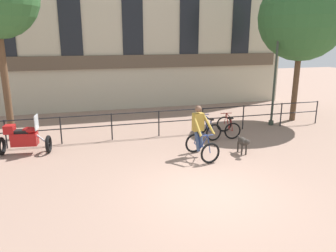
{
  "coord_description": "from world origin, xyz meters",
  "views": [
    {
      "loc": [
        -3.1,
        -7.1,
        3.86
      ],
      "look_at": [
        -0.28,
        2.86,
        1.05
      ],
      "focal_mm": 35.0,
      "sensor_mm": 36.0,
      "label": 1
    }
  ],
  "objects_px": {
    "parked_bicycle_near_lamp": "(207,128)",
    "parked_bicycle_mid_left": "(228,127)",
    "cyclist_with_bike": "(200,134)",
    "parked_motorcycle": "(24,138)",
    "street_lamp": "(276,66)",
    "dog": "(243,142)"
  },
  "relations": [
    {
      "from": "cyclist_with_bike",
      "to": "parked_bicycle_near_lamp",
      "type": "xyz_separation_m",
      "value": [
        1.08,
        1.98,
        -0.41
      ]
    },
    {
      "from": "parked_bicycle_near_lamp",
      "to": "parked_motorcycle",
      "type": "bearing_deg",
      "value": -5.43
    },
    {
      "from": "cyclist_with_bike",
      "to": "street_lamp",
      "type": "distance_m",
      "value": 5.78
    },
    {
      "from": "parked_motorcycle",
      "to": "parked_bicycle_mid_left",
      "type": "distance_m",
      "value": 7.66
    },
    {
      "from": "cyclist_with_bike",
      "to": "parked_bicycle_mid_left",
      "type": "height_order",
      "value": "cyclist_with_bike"
    },
    {
      "from": "parked_bicycle_near_lamp",
      "to": "cyclist_with_bike",
      "type": "bearing_deg",
      "value": 54.93
    },
    {
      "from": "dog",
      "to": "parked_bicycle_mid_left",
      "type": "bearing_deg",
      "value": 81.26
    },
    {
      "from": "cyclist_with_bike",
      "to": "street_lamp",
      "type": "xyz_separation_m",
      "value": [
        4.61,
        2.94,
        1.89
      ]
    },
    {
      "from": "parked_motorcycle",
      "to": "parked_bicycle_mid_left",
      "type": "relative_size",
      "value": 1.44
    },
    {
      "from": "street_lamp",
      "to": "cyclist_with_bike",
      "type": "bearing_deg",
      "value": -147.48
    },
    {
      "from": "parked_bicycle_near_lamp",
      "to": "parked_bicycle_mid_left",
      "type": "relative_size",
      "value": 0.99
    },
    {
      "from": "cyclist_with_bike",
      "to": "parked_bicycle_near_lamp",
      "type": "height_order",
      "value": "cyclist_with_bike"
    },
    {
      "from": "parked_bicycle_near_lamp",
      "to": "street_lamp",
      "type": "bearing_deg",
      "value": -171.42
    },
    {
      "from": "dog",
      "to": "parked_motorcycle",
      "type": "bearing_deg",
      "value": 168.42
    },
    {
      "from": "parked_bicycle_near_lamp",
      "to": "parked_bicycle_mid_left",
      "type": "height_order",
      "value": "same"
    },
    {
      "from": "cyclist_with_bike",
      "to": "parked_motorcycle",
      "type": "height_order",
      "value": "cyclist_with_bike"
    },
    {
      "from": "parked_motorcycle",
      "to": "parked_bicycle_mid_left",
      "type": "height_order",
      "value": "parked_motorcycle"
    },
    {
      "from": "parked_motorcycle",
      "to": "parked_bicycle_near_lamp",
      "type": "xyz_separation_m",
      "value": [
        6.73,
        0.13,
        -0.2
      ]
    },
    {
      "from": "dog",
      "to": "parked_motorcycle",
      "type": "height_order",
      "value": "parked_motorcycle"
    },
    {
      "from": "parked_motorcycle",
      "to": "street_lamp",
      "type": "relative_size",
      "value": 0.36
    },
    {
      "from": "parked_motorcycle",
      "to": "street_lamp",
      "type": "height_order",
      "value": "street_lamp"
    },
    {
      "from": "cyclist_with_bike",
      "to": "parked_motorcycle",
      "type": "xyz_separation_m",
      "value": [
        -5.66,
        1.85,
        -0.2
      ]
    }
  ]
}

